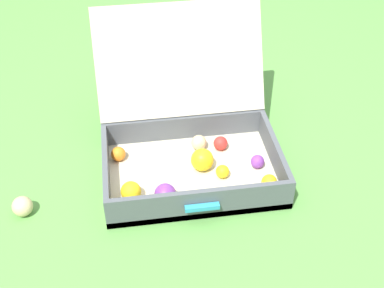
# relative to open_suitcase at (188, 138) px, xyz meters

# --- Properties ---
(ground_plane) EXTENTS (16.00, 16.00, 0.00)m
(ground_plane) POSITION_rel_open_suitcase_xyz_m (-0.04, -0.10, -0.11)
(ground_plane) COLOR #569342
(open_suitcase) EXTENTS (0.61, 0.63, 0.48)m
(open_suitcase) POSITION_rel_open_suitcase_xyz_m (0.00, 0.00, 0.00)
(open_suitcase) COLOR beige
(open_suitcase) RESTS_ON ground
(stray_ball_on_grass) EXTENTS (0.07, 0.07, 0.07)m
(stray_ball_on_grass) POSITION_rel_open_suitcase_xyz_m (-0.57, -0.18, -0.08)
(stray_ball_on_grass) COLOR #D1B784
(stray_ball_on_grass) RESTS_ON ground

